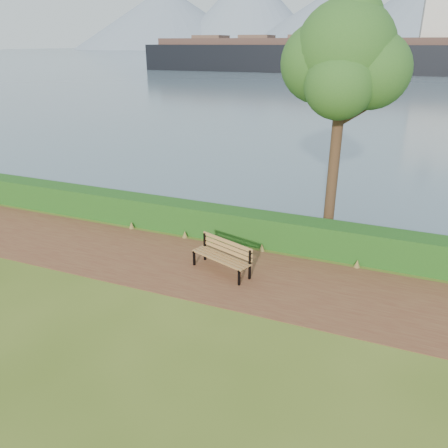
% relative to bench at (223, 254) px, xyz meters
% --- Properties ---
extents(ground, '(140.00, 140.00, 0.00)m').
position_rel_bench_xyz_m(ground, '(-0.96, -0.39, -0.53)').
color(ground, '#4B611B').
rests_on(ground, ground).
extents(path, '(40.00, 3.40, 0.01)m').
position_rel_bench_xyz_m(path, '(-0.96, -0.09, -0.53)').
color(path, brown).
rests_on(path, ground).
extents(hedge, '(32.00, 0.85, 1.00)m').
position_rel_bench_xyz_m(hedge, '(-0.96, 2.21, -0.03)').
color(hedge, '#144715').
rests_on(hedge, ground).
extents(water, '(700.00, 510.00, 0.00)m').
position_rel_bench_xyz_m(water, '(-0.96, 259.61, -0.53)').
color(water, '#405667').
rests_on(water, ground).
extents(mountains, '(585.00, 190.00, 70.00)m').
position_rel_bench_xyz_m(mountains, '(-10.14, 405.66, 27.16)').
color(mountains, slate).
rests_on(mountains, ground).
extents(bench, '(1.91, 1.13, 0.92)m').
position_rel_bench_xyz_m(bench, '(0.00, 0.00, 0.00)').
color(bench, black).
rests_on(bench, ground).
extents(tree, '(3.95, 3.32, 7.60)m').
position_rel_bench_xyz_m(tree, '(2.25, 4.16, 5.11)').
color(tree, '#322014').
rests_on(tree, ground).
extents(cargo_ship, '(78.17, 14.30, 23.64)m').
position_rel_bench_xyz_m(cargo_ship, '(-12.27, 91.50, 2.99)').
color(cargo_ship, black).
rests_on(cargo_ship, ground).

